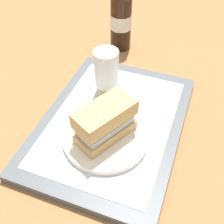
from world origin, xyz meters
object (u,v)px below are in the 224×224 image
(beer_bottle, at_px, (121,17))
(plate, at_px, (106,137))
(beer_glass, at_px, (106,71))
(sandwich, at_px, (106,121))

(beer_bottle, bearing_deg, plate, -165.42)
(beer_bottle, bearing_deg, beer_glass, -168.87)
(plate, xyz_separation_m, sandwich, (0.00, -0.00, 0.05))
(plate, distance_m, sandwich, 0.05)
(beer_glass, bearing_deg, plate, -159.82)
(sandwich, bearing_deg, beer_glass, 48.83)
(sandwich, relative_size, beer_bottle, 0.54)
(beer_glass, relative_size, beer_bottle, 0.47)
(plate, relative_size, beer_bottle, 0.71)
(plate, height_order, beer_bottle, beer_bottle)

